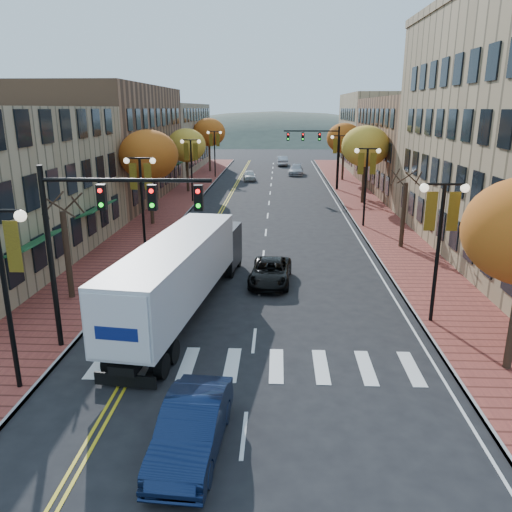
# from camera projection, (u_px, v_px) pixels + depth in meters

# --- Properties ---
(ground) EXTENTS (200.00, 200.00, 0.00)m
(ground) POSITION_uv_depth(u_px,v_px,m) (248.00, 396.00, 16.05)
(ground) COLOR black
(ground) RESTS_ON ground
(sidewalk_left) EXTENTS (4.00, 85.00, 0.15)m
(sidewalk_left) POSITION_uv_depth(u_px,v_px,m) (174.00, 204.00, 47.54)
(sidewalk_left) COLOR brown
(sidewalk_left) RESTS_ON ground
(sidewalk_right) EXTENTS (4.00, 85.00, 0.15)m
(sidewalk_right) POSITION_uv_depth(u_px,v_px,m) (365.00, 206.00, 46.77)
(sidewalk_right) COLOR brown
(sidewalk_right) RESTS_ON ground
(building_left_mid) EXTENTS (12.00, 24.00, 11.00)m
(building_left_mid) POSITION_uv_depth(u_px,v_px,m) (100.00, 144.00, 49.69)
(building_left_mid) COLOR brown
(building_left_mid) RESTS_ON ground
(building_left_far) EXTENTS (12.00, 26.00, 9.50)m
(building_left_far) POSITION_uv_depth(u_px,v_px,m) (158.00, 137.00, 73.84)
(building_left_far) COLOR #9E8966
(building_left_far) RESTS_ON ground
(building_right_mid) EXTENTS (15.00, 24.00, 10.00)m
(building_right_mid) POSITION_uv_depth(u_px,v_px,m) (441.00, 145.00, 54.05)
(building_right_mid) COLOR brown
(building_right_mid) RESTS_ON ground
(building_right_far) EXTENTS (15.00, 20.00, 11.00)m
(building_right_far) POSITION_uv_depth(u_px,v_px,m) (396.00, 132.00, 74.97)
(building_right_far) COLOR #9E8966
(building_right_far) RESTS_ON ground
(tree_left_a) EXTENTS (0.28, 0.28, 4.20)m
(tree_left_a) POSITION_uv_depth(u_px,v_px,m) (67.00, 255.00, 23.46)
(tree_left_a) COLOR #382619
(tree_left_a) RESTS_ON sidewalk_left
(tree_left_b) EXTENTS (4.48, 4.48, 7.21)m
(tree_left_b) POSITION_uv_depth(u_px,v_px,m) (149.00, 155.00, 37.87)
(tree_left_b) COLOR #382619
(tree_left_b) RESTS_ON sidewalk_left
(tree_left_c) EXTENTS (4.16, 4.16, 6.69)m
(tree_left_c) POSITION_uv_depth(u_px,v_px,m) (186.00, 145.00, 53.30)
(tree_left_c) COLOR #382619
(tree_left_c) RESTS_ON sidewalk_left
(tree_left_d) EXTENTS (4.61, 4.61, 7.42)m
(tree_left_d) POSITION_uv_depth(u_px,v_px,m) (209.00, 132.00, 70.38)
(tree_left_d) COLOR #382619
(tree_left_d) RESTS_ON sidewalk_left
(tree_right_b) EXTENTS (0.28, 0.28, 4.20)m
(tree_right_b) POSITION_uv_depth(u_px,v_px,m) (403.00, 215.00, 32.26)
(tree_right_b) COLOR #382619
(tree_right_b) RESTS_ON sidewalk_right
(tree_right_c) EXTENTS (4.48, 4.48, 7.21)m
(tree_right_c) POSITION_uv_depth(u_px,v_px,m) (365.00, 146.00, 46.67)
(tree_right_c) COLOR #382619
(tree_right_c) RESTS_ON sidewalk_right
(tree_right_d) EXTENTS (4.35, 4.35, 7.00)m
(tree_right_d) POSITION_uv_depth(u_px,v_px,m) (344.00, 138.00, 62.04)
(tree_right_d) COLOR #382619
(tree_right_d) RESTS_ON sidewalk_right
(lamp_left_a) EXTENTS (1.96, 0.36, 6.05)m
(lamp_left_a) POSITION_uv_depth(u_px,v_px,m) (2.00, 266.00, 15.15)
(lamp_left_a) COLOR black
(lamp_left_a) RESTS_ON ground
(lamp_left_b) EXTENTS (1.96, 0.36, 6.05)m
(lamp_left_b) POSITION_uv_depth(u_px,v_px,m) (141.00, 186.00, 30.47)
(lamp_left_b) COLOR black
(lamp_left_b) RESTS_ON ground
(lamp_left_c) EXTENTS (1.96, 0.36, 6.05)m
(lamp_left_c) POSITION_uv_depth(u_px,v_px,m) (191.00, 158.00, 47.71)
(lamp_left_c) COLOR black
(lamp_left_c) RESTS_ON ground
(lamp_left_d) EXTENTS (1.96, 0.36, 6.05)m
(lamp_left_d) POSITION_uv_depth(u_px,v_px,m) (215.00, 145.00, 64.95)
(lamp_left_d) COLOR black
(lamp_left_d) RESTS_ON ground
(lamp_right_a) EXTENTS (1.96, 0.36, 6.05)m
(lamp_right_a) POSITION_uv_depth(u_px,v_px,m) (441.00, 226.00, 20.25)
(lamp_right_a) COLOR black
(lamp_right_a) RESTS_ON ground
(lamp_right_b) EXTENTS (1.96, 0.36, 6.05)m
(lamp_right_b) POSITION_uv_depth(u_px,v_px,m) (366.00, 172.00, 37.49)
(lamp_right_b) COLOR black
(lamp_right_b) RESTS_ON ground
(lamp_right_c) EXTENTS (1.96, 0.36, 6.05)m
(lamp_right_c) POSITION_uv_depth(u_px,v_px,m) (339.00, 152.00, 54.72)
(lamp_right_c) COLOR black
(lamp_right_c) RESTS_ON ground
(traffic_mast_near) EXTENTS (6.10, 0.35, 7.00)m
(traffic_mast_near) POSITION_uv_depth(u_px,v_px,m) (99.00, 224.00, 17.76)
(traffic_mast_near) COLOR black
(traffic_mast_near) RESTS_ON ground
(traffic_mast_far) EXTENTS (6.10, 0.34, 7.00)m
(traffic_mast_far) POSITION_uv_depth(u_px,v_px,m) (321.00, 146.00, 54.63)
(traffic_mast_far) COLOR black
(traffic_mast_far) RESTS_ON ground
(semi_truck) EXTENTS (4.05, 14.48, 3.58)m
(semi_truck) POSITION_uv_depth(u_px,v_px,m) (185.00, 268.00, 22.17)
(semi_truck) COLOR black
(semi_truck) RESTS_ON ground
(navy_sedan) EXTENTS (1.83, 4.53, 1.46)m
(navy_sedan) POSITION_uv_depth(u_px,v_px,m) (192.00, 427.00, 13.28)
(navy_sedan) COLOR #0D1836
(navy_sedan) RESTS_ON ground
(black_suv) EXTENTS (2.35, 4.59, 1.24)m
(black_suv) POSITION_uv_depth(u_px,v_px,m) (270.00, 272.00, 26.23)
(black_suv) COLOR black
(black_suv) RESTS_ON ground
(car_far_white) EXTENTS (1.92, 3.91, 1.28)m
(car_far_white) POSITION_uv_depth(u_px,v_px,m) (249.00, 175.00, 63.62)
(car_far_white) COLOR silver
(car_far_white) RESTS_ON ground
(car_far_silver) EXTENTS (2.25, 4.91, 1.39)m
(car_far_silver) POSITION_uv_depth(u_px,v_px,m) (296.00, 170.00, 68.93)
(car_far_silver) COLOR #A2A3AA
(car_far_silver) RESTS_ON ground
(car_far_oncoming) EXTENTS (1.88, 4.69, 1.51)m
(car_far_oncoming) POSITION_uv_depth(u_px,v_px,m) (282.00, 161.00, 80.04)
(car_far_oncoming) COLOR #B3B3BB
(car_far_oncoming) RESTS_ON ground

